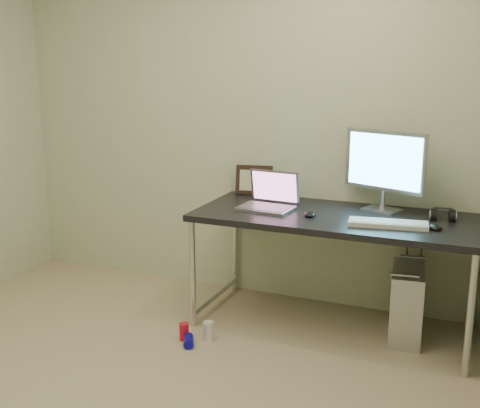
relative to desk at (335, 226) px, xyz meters
name	(u,v)px	position (x,y,z in m)	size (l,w,h in m)	color
floor	(100,407)	(-0.83, -1.37, -0.68)	(3.50, 3.50, 0.00)	tan
wall_back	(237,123)	(-0.83, 0.38, 0.57)	(3.50, 0.02, 2.50)	beige
desk	(335,226)	(0.00, 0.00, 0.00)	(1.75, 0.76, 0.75)	black
tower_computer	(406,303)	(0.46, 0.03, -0.45)	(0.24, 0.45, 0.48)	silver
cable_a	(407,260)	(0.41, 0.33, -0.28)	(0.01, 0.01, 0.70)	black
cable_b	(420,266)	(0.50, 0.31, -0.30)	(0.01, 0.01, 0.72)	black
can_red	(184,332)	(-0.79, -0.55, -0.62)	(0.06, 0.06, 0.11)	red
can_white	(208,331)	(-0.65, -0.49, -0.62)	(0.07, 0.07, 0.12)	silver
can_blue	(189,341)	(-0.73, -0.61, -0.65)	(0.06, 0.06, 0.11)	#0F0CA7
laptop	(269,200)	(-0.44, 0.00, 0.13)	(0.36, 0.31, 0.24)	#ABABB2
monitor	(384,165)	(0.25, 0.21, 0.37)	(0.53, 0.23, 0.51)	#ABABB2
keyboard	(388,224)	(0.34, -0.14, 0.09)	(0.45, 0.15, 0.03)	silver
mouse_right	(435,226)	(0.60, -0.09, 0.09)	(0.07, 0.12, 0.04)	black
mouse_left	(310,213)	(-0.14, -0.09, 0.09)	(0.07, 0.12, 0.04)	black
headphones	(443,216)	(0.62, 0.12, 0.10)	(0.15, 0.09, 0.10)	black
picture_frame	(254,180)	(-0.68, 0.34, 0.18)	(0.26, 0.03, 0.21)	black
webcam	(287,187)	(-0.41, 0.26, 0.16)	(0.05, 0.04, 0.13)	silver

